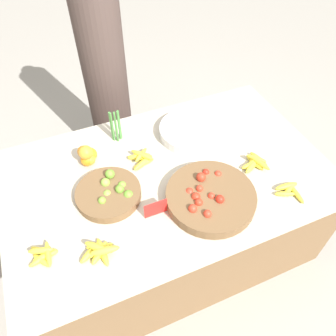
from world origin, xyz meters
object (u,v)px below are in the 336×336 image
at_px(lime_bowl, 109,193).
at_px(price_sign, 156,209).
at_px(metal_bowl, 191,131).
at_px(tomato_basket, 210,197).
at_px(vendor_person, 105,74).

height_order(lime_bowl, price_sign, price_sign).
bearing_deg(price_sign, metal_bowl, 47.87).
distance_m(lime_bowl, price_sign, 0.28).
relative_size(lime_bowl, price_sign, 2.84).
distance_m(lime_bowl, tomato_basket, 0.53).
xyz_separation_m(lime_bowl, tomato_basket, (0.47, -0.23, 0.00)).
relative_size(price_sign, vendor_person, 0.07).
bearing_deg(tomato_basket, price_sign, 173.84).
relative_size(lime_bowl, vendor_person, 0.20).
distance_m(tomato_basket, price_sign, 0.29).
xyz_separation_m(metal_bowl, vendor_person, (-0.34, 0.73, 0.07)).
bearing_deg(tomato_basket, metal_bowl, 74.85).
bearing_deg(price_sign, tomato_basket, -6.40).
distance_m(lime_bowl, vendor_person, 1.04).
xyz_separation_m(lime_bowl, vendor_person, (0.27, 1.01, 0.07)).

